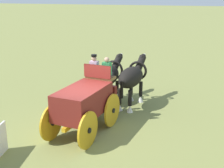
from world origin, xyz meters
TOP-DOWN VIEW (x-y plane):
  - ground_plane at (0.00, 0.00)m, footprint 220.00×220.00m
  - show_wagon at (0.16, -0.02)m, footprint 5.72×2.14m
  - draft_horse_near at (3.70, 0.11)m, footprint 3.08×1.29m
  - draft_horse_off at (3.51, -1.18)m, footprint 3.19×1.26m

SIDE VIEW (x-z plane):
  - ground_plane at x=0.00m, z-range 0.00..0.00m
  - show_wagon at x=0.16m, z-range -0.16..2.71m
  - draft_horse_near at x=3.70m, z-range 0.24..2.46m
  - draft_horse_off at x=3.51m, z-range 0.27..2.57m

